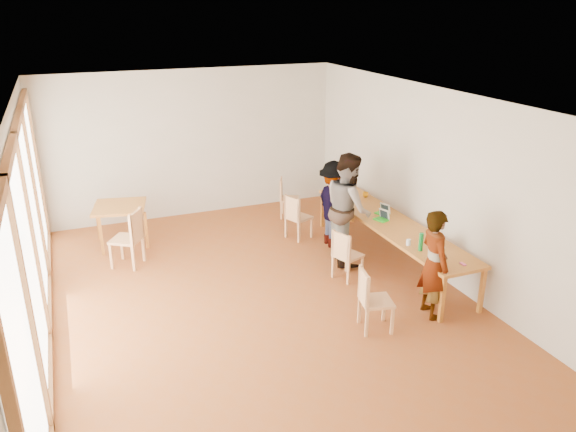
{
  "coord_description": "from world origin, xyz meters",
  "views": [
    {
      "loc": [
        -2.39,
        -7.14,
        4.21
      ],
      "look_at": [
        0.66,
        0.41,
        1.1
      ],
      "focal_mm": 35.0,
      "sensor_mm": 36.0,
      "label": 1
    }
  ],
  "objects": [
    {
      "name": "chair_empty",
      "position": [
        1.68,
        3.08,
        0.5
      ],
      "size": [
        0.5,
        0.5,
        0.44
      ],
      "rotation": [
        0.0,
        0.0,
        -0.43
      ],
      "color": "tan",
      "rests_on": "ground"
    },
    {
      "name": "chair_far",
      "position": [
        1.41,
        1.9,
        0.53
      ],
      "size": [
        0.52,
        0.52,
        0.46
      ],
      "rotation": [
        0.0,
        0.0,
        0.4
      ],
      "color": "tan",
      "rests_on": "ground"
    },
    {
      "name": "ground",
      "position": [
        0.0,
        0.0,
        0.0
      ],
      "size": [
        8.0,
        8.0,
        0.0
      ],
      "primitive_type": "plane",
      "color": "brown",
      "rests_on": "ground"
    },
    {
      "name": "chair_mid",
      "position": [
        1.5,
        0.07,
        0.51
      ],
      "size": [
        0.5,
        0.5,
        0.44
      ],
      "rotation": [
        0.0,
        0.0,
        0.36
      ],
      "color": "tan",
      "rests_on": "ground"
    },
    {
      "name": "wall_back",
      "position": [
        0.0,
        4.0,
        1.5
      ],
      "size": [
        6.0,
        0.1,
        3.0
      ],
      "primitive_type": "cube",
      "color": "beige",
      "rests_on": "ground"
    },
    {
      "name": "wall_front",
      "position": [
        0.0,
        -4.0,
        1.5
      ],
      "size": [
        6.0,
        0.1,
        3.0
      ],
      "primitive_type": "cube",
      "color": "beige",
      "rests_on": "ground"
    },
    {
      "name": "wall_right",
      "position": [
        3.0,
        0.0,
        1.5
      ],
      "size": [
        0.1,
        8.0,
        3.0
      ],
      "primitive_type": "cube",
      "color": "beige",
      "rests_on": "ground"
    },
    {
      "name": "ceiling",
      "position": [
        0.0,
        0.0,
        3.02
      ],
      "size": [
        6.0,
        8.0,
        0.04
      ],
      "primitive_type": "cube",
      "color": "white",
      "rests_on": "wall_back"
    },
    {
      "name": "laptop_mid",
      "position": [
        2.43,
        0.49,
        0.8
      ],
      "size": [
        0.25,
        0.26,
        0.18
      ],
      "rotation": [
        0.0,
        0.0,
        0.34
      ],
      "color": "green",
      "rests_on": "communal_table"
    },
    {
      "name": "condiment_cup",
      "position": [
        2.72,
        -0.69,
        0.78
      ],
      "size": [
        0.08,
        0.08,
        0.06
      ],
      "primitive_type": "cylinder",
      "color": "white",
      "rests_on": "communal_table"
    },
    {
      "name": "laptop_near",
      "position": [
        2.64,
        -0.78,
        0.8
      ],
      "size": [
        0.26,
        0.27,
        0.19
      ],
      "rotation": [
        0.0,
        0.0,
        -0.37
      ],
      "color": "green",
      "rests_on": "communal_table"
    },
    {
      "name": "black_pouch",
      "position": [
        2.2,
        1.65,
        0.8
      ],
      "size": [
        0.16,
        0.26,
        0.09
      ],
      "primitive_type": "cube",
      "color": "black",
      "rests_on": "communal_table"
    },
    {
      "name": "side_table",
      "position": [
        -1.64,
        2.9,
        0.67
      ],
      "size": [
        0.9,
        0.9,
        0.75
      ],
      "rotation": [
        0.0,
        0.0,
        -0.22
      ],
      "color": "#C37A2B",
      "rests_on": "ground"
    },
    {
      "name": "green_bottle",
      "position": [
        2.29,
        -0.82,
        0.89
      ],
      "size": [
        0.07,
        0.07,
        0.28
      ],
      "primitive_type": "cylinder",
      "color": "#106F28",
      "rests_on": "communal_table"
    },
    {
      "name": "person_near",
      "position": [
        2.15,
        -1.35,
        0.79
      ],
      "size": [
        0.44,
        0.61,
        1.59
      ],
      "primitive_type": "imported",
      "rotation": [
        0.0,
        0.0,
        1.47
      ],
      "color": "gray",
      "rests_on": "ground"
    },
    {
      "name": "pink_phone",
      "position": [
        2.57,
        -1.44,
        0.76
      ],
      "size": [
        0.05,
        0.1,
        0.01
      ],
      "primitive_type": "cube",
      "color": "#F35493",
      "rests_on": "communal_table"
    },
    {
      "name": "chair_spare",
      "position": [
        -1.58,
        1.87,
        0.61
      ],
      "size": [
        0.64,
        0.64,
        0.53
      ],
      "rotation": [
        0.0,
        0.0,
        2.57
      ],
      "color": "tan",
      "rests_on": "ground"
    },
    {
      "name": "communal_table",
      "position": [
        2.5,
        0.35,
        0.7
      ],
      "size": [
        0.8,
        4.0,
        0.75
      ],
      "color": "#C37A2B",
      "rests_on": "ground"
    },
    {
      "name": "yellow_mug",
      "position": [
        2.75,
        1.65,
        0.79
      ],
      "size": [
        0.11,
        0.11,
        0.09
      ],
      "primitive_type": "imported",
      "rotation": [
        0.0,
        0.0,
        -0.01
      ],
      "color": "#FAA60D",
      "rests_on": "communal_table"
    },
    {
      "name": "clear_glass",
      "position": [
        2.24,
        -0.58,
        0.8
      ],
      "size": [
        0.07,
        0.07,
        0.09
      ],
      "primitive_type": "cylinder",
      "color": "silver",
      "rests_on": "communal_table"
    },
    {
      "name": "person_mid",
      "position": [
        1.89,
        0.73,
        0.95
      ],
      "size": [
        0.9,
        1.06,
        1.91
      ],
      "primitive_type": "imported",
      "rotation": [
        0.0,
        0.0,
        1.35
      ],
      "color": "gray",
      "rests_on": "ground"
    },
    {
      "name": "chair_near",
      "position": [
        1.13,
        -1.38,
        0.55
      ],
      "size": [
        0.5,
        0.5,
        0.47
      ],
      "rotation": [
        0.0,
        0.0,
        -0.22
      ],
      "color": "tan",
      "rests_on": "ground"
    },
    {
      "name": "person_far",
      "position": [
        1.95,
        1.38,
        0.8
      ],
      "size": [
        0.64,
        1.06,
        1.59
      ],
      "primitive_type": "imported",
      "rotation": [
        0.0,
        0.0,
        1.52
      ],
      "color": "gray",
      "rests_on": "ground"
    },
    {
      "name": "window_wall",
      "position": [
        -2.96,
        0.0,
        1.5
      ],
      "size": [
        0.1,
        8.0,
        3.0
      ],
      "primitive_type": "cube",
      "color": "white",
      "rests_on": "ground"
    },
    {
      "name": "laptop_far",
      "position": [
        2.59,
        0.73,
        0.8
      ],
      "size": [
        0.25,
        0.26,
        0.18
      ],
      "rotation": [
        0.0,
        0.0,
        0.33
      ],
      "color": "green",
      "rests_on": "communal_table"
    }
  ]
}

